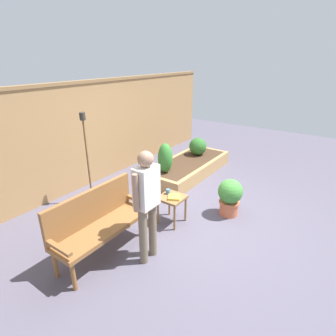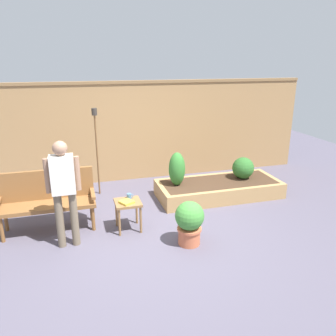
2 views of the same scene
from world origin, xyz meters
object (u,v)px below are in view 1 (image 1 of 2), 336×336
Objects in this scene: cup_on_table at (168,191)px; shrub_far_corner at (198,146)px; garden_bench at (98,218)px; potted_boxwood at (230,196)px; shrub_near_bench at (165,158)px; tiki_torch at (86,143)px; side_table at (172,201)px; book_on_table at (174,197)px; person_by_bench at (147,198)px.

cup_on_table is 2.56m from shrub_far_corner.
potted_boxwood is (1.98, -1.08, -0.18)m from garden_bench.
shrub_far_corner is at bearing 0.00° from shrub_near_bench.
cup_on_table is 0.06× the size of tiki_torch.
shrub_far_corner is (2.48, 0.92, 0.12)m from side_table.
book_on_table is at bearing -21.53° from garden_bench.
potted_boxwood is at bearing -28.72° from garden_bench.
garden_bench is 1.28m from cup_on_table.
cup_on_table is 0.25× the size of shrub_far_corner.
person_by_bench is at bearing 165.32° from potted_boxwood.
potted_boxwood is at bearing -41.19° from side_table.
shrub_near_bench is 1.67m from tiki_torch.
garden_bench is at bearing 161.44° from side_table.
person_by_bench is at bearing -150.04° from shrub_near_bench.
cup_on_table reaches higher than book_on_table.
shrub_far_corner is at bearing 18.81° from person_by_bench.
potted_boxwood is at bearing -66.18° from book_on_table.
shrub_near_bench is 2.33m from person_by_bench.
cup_on_table is at bearing 19.75° from person_by_bench.
tiki_torch reaches higher than book_on_table.
garden_bench is at bearing 151.28° from potted_boxwood.
shrub_far_corner is at bearing -14.39° from tiki_torch.
potted_boxwood is 1.03× the size of shrub_near_bench.
book_on_table is (-0.07, -0.17, -0.02)m from cup_on_table.
person_by_bench is at bearing -65.94° from garden_bench.
shrub_far_corner reaches higher than side_table.
shrub_near_bench is at bearing 29.96° from person_by_bench.
tiki_torch is at bearing 71.04° from book_on_table.
garden_bench is at bearing -172.03° from shrub_far_corner.
tiki_torch reaches higher than person_by_bench.
side_table is at bearing -159.68° from shrub_far_corner.
shrub_far_corner is 0.28× the size of person_by_bench.
book_on_table is (-0.03, -0.06, 0.10)m from side_table.
person_by_bench is at bearing -165.40° from side_table.
person_by_bench is at bearing -107.80° from tiki_torch.
tiki_torch is (-1.40, 0.72, 0.55)m from shrub_near_bench.
shrub_near_bench is at bearing 78.94° from potted_boxwood.
person_by_bench is (-0.60, -1.87, -0.24)m from tiki_torch.
book_on_table reaches higher than side_table.
book_on_table is 0.29× the size of shrub_near_bench.
side_table is 0.12m from book_on_table.
person_by_bench reaches higher than garden_bench.
potted_boxwood is at bearing -14.68° from person_by_bench.
side_table is 1.03m from potted_boxwood.
garden_bench is at bearing 129.93° from book_on_table.
garden_bench is 7.73× the size of book_on_table.
shrub_far_corner is (3.68, 0.51, -0.03)m from garden_bench.
shrub_near_bench is 1.49× the size of shrub_far_corner.
book_on_table is 0.12× the size of person_by_bench.
garden_bench is 0.92× the size of person_by_bench.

